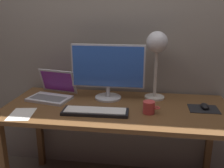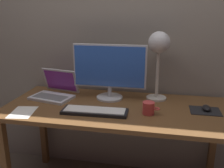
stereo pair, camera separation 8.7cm
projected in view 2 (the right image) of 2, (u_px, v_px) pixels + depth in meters
The scene contains 10 objects.
back_wall at pixel (126, 23), 1.98m from camera, with size 4.80×0.06×2.60m, color gray.
desk at pixel (117, 117), 1.79m from camera, with size 1.60×0.70×0.74m.
monitor at pixel (109, 69), 1.86m from camera, with size 0.56×0.20×0.42m.
keyboard_main at pixel (95, 111), 1.65m from camera, with size 0.44×0.15×0.03m.
laptop at pixel (56, 89), 1.96m from camera, with size 0.36×0.32×0.21m.
desk_lamp at pixel (159, 48), 1.81m from camera, with size 0.16×0.16×0.51m.
mousepad at pixel (205, 111), 1.68m from camera, with size 0.20×0.16×0.00m, color black.
mouse at pixel (206, 108), 1.69m from camera, with size 0.06×0.10×0.03m, color black.
coffee_mug at pixel (149, 108), 1.63m from camera, with size 0.11×0.08×0.08m.
paper_sheet_near_mouse at pixel (23, 112), 1.66m from camera, with size 0.15×0.21×0.00m, color white.
Camera 2 is at (0.29, -1.62, 1.40)m, focal length 39.77 mm.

